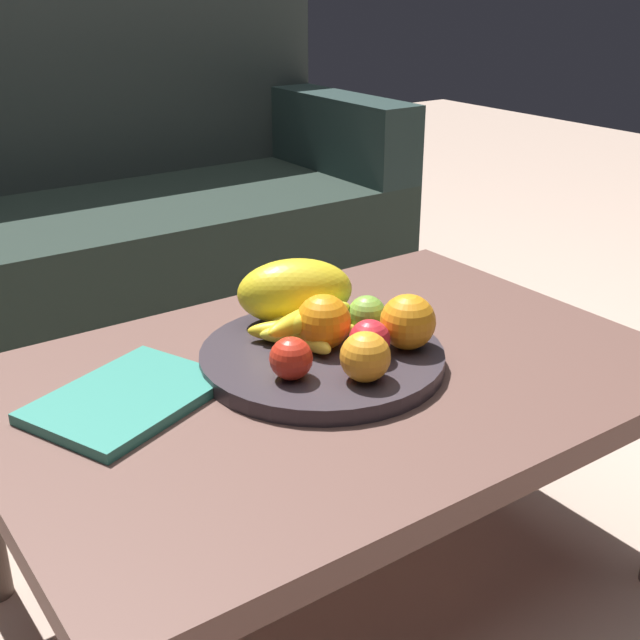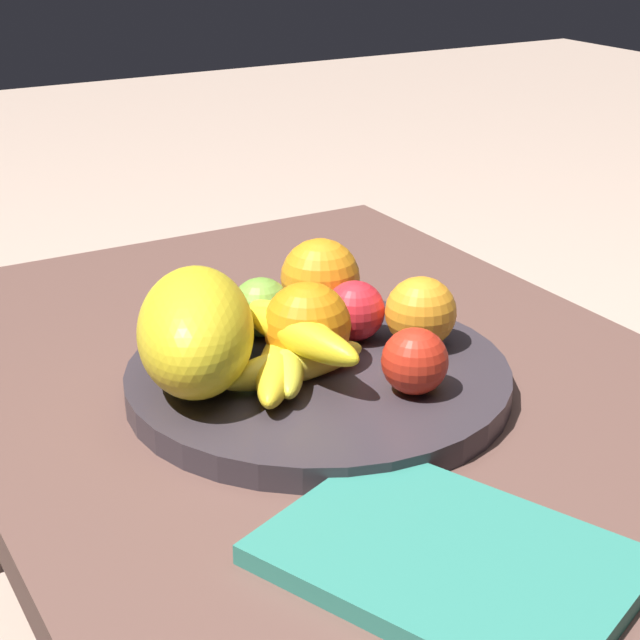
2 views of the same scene
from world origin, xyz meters
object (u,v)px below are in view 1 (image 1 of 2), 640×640
(orange_front, at_px, (323,322))
(apple_right, at_px, (291,358))
(apple_front, at_px, (370,340))
(fruit_bowl, at_px, (320,358))
(melon_large_front, at_px, (295,291))
(apple_left, at_px, (367,315))
(orange_right, at_px, (365,357))
(magazine, at_px, (128,398))
(couch, at_px, (79,236))
(banana_bunch, at_px, (304,327))
(coffee_table, at_px, (331,397))
(orange_left, at_px, (408,322))

(orange_front, distance_m, apple_right, 0.11)
(apple_front, bearing_deg, fruit_bowl, 123.21)
(melon_large_front, bearing_deg, apple_left, -55.96)
(orange_front, xyz_separation_m, apple_right, (-0.10, -0.06, -0.01))
(fruit_bowl, relative_size, apple_front, 6.01)
(orange_right, bearing_deg, apple_front, 46.47)
(orange_right, bearing_deg, magazine, 148.70)
(orange_right, bearing_deg, apple_right, 141.95)
(apple_front, bearing_deg, magazine, 159.44)
(couch, relative_size, melon_large_front, 9.21)
(fruit_bowl, relative_size, melon_large_front, 1.99)
(banana_bunch, height_order, magazine, banana_bunch)
(coffee_table, bearing_deg, orange_front, 75.40)
(apple_left, distance_m, banana_bunch, 0.11)
(apple_front, bearing_deg, orange_front, 113.22)
(orange_left, xyz_separation_m, magazine, (-0.40, 0.12, -0.06))
(couch, relative_size, magazine, 6.80)
(apple_left, bearing_deg, apple_right, -161.28)
(apple_front, bearing_deg, banana_bunch, 115.44)
(couch, relative_size, apple_right, 27.91)
(orange_front, bearing_deg, fruit_bowl, -146.81)
(orange_left, relative_size, banana_bunch, 0.50)
(couch, distance_m, orange_right, 1.29)
(orange_front, height_order, magazine, orange_front)
(orange_front, relative_size, apple_right, 1.37)
(apple_front, height_order, magazine, apple_front)
(melon_large_front, bearing_deg, banana_bunch, -114.22)
(melon_large_front, xyz_separation_m, orange_front, (-0.02, -0.10, -0.01))
(orange_right, xyz_separation_m, apple_front, (0.05, 0.05, -0.00))
(orange_left, bearing_deg, apple_left, 101.38)
(orange_right, relative_size, apple_right, 1.17)
(couch, bearing_deg, magazine, -106.21)
(orange_right, bearing_deg, apple_left, 50.92)
(couch, xyz_separation_m, melon_large_front, (-0.01, -1.06, 0.18))
(coffee_table, relative_size, magazine, 4.01)
(orange_left, xyz_separation_m, banana_bunch, (-0.12, 0.10, -0.01))
(melon_large_front, bearing_deg, apple_front, -86.13)
(coffee_table, distance_m, couch, 1.19)
(apple_front, relative_size, apple_left, 1.00)
(melon_large_front, xyz_separation_m, apple_right, (-0.11, -0.16, -0.02))
(banana_bunch, bearing_deg, coffee_table, -81.69)
(orange_front, distance_m, banana_bunch, 0.03)
(orange_left, distance_m, magazine, 0.42)
(couch, xyz_separation_m, orange_right, (-0.04, -1.28, 0.16))
(orange_front, xyz_separation_m, orange_right, (-0.01, -0.12, -0.01))
(orange_right, bearing_deg, coffee_table, 85.62)
(orange_front, relative_size, magazine, 0.33)
(orange_right, height_order, apple_front, orange_right)
(coffee_table, bearing_deg, apple_right, -162.84)
(coffee_table, bearing_deg, apple_left, 20.14)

